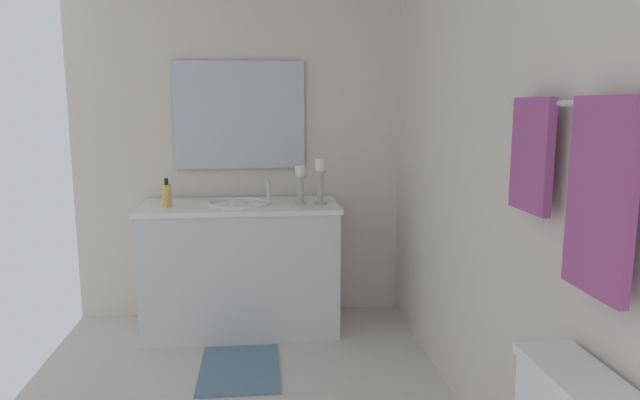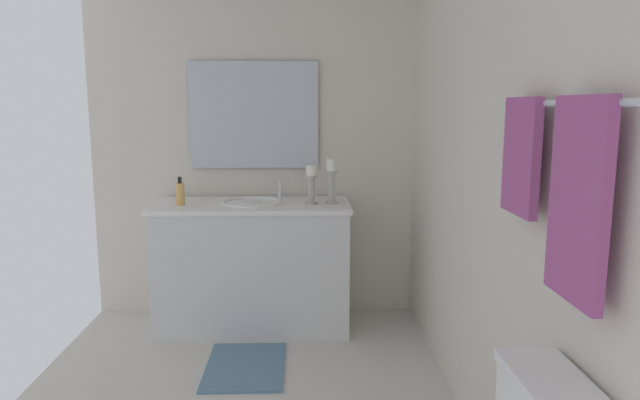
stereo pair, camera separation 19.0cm
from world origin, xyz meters
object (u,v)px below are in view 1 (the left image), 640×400
(candle_holder_short, at_px, (300,184))
(bath_mat, at_px, (239,369))
(candle_holder_tall, at_px, (320,180))
(towel_bar, at_px, (573,103))
(towel_near_vanity, at_px, (532,155))
(sink_basin, at_px, (240,210))
(mirror, at_px, (239,115))
(soap_bottle, at_px, (167,195))
(towel_center, at_px, (600,197))
(vanity_cabinet, at_px, (241,267))

(candle_holder_short, relative_size, bath_mat, 0.41)
(candle_holder_tall, distance_m, towel_bar, 2.10)
(bath_mat, bearing_deg, towel_near_vanity, 41.44)
(sink_basin, distance_m, towel_near_vanity, 2.16)
(mirror, bearing_deg, candle_holder_tall, 57.67)
(soap_bottle, xyz_separation_m, towel_bar, (1.96, 1.52, 0.56))
(mirror, xyz_separation_m, candle_holder_short, (0.33, 0.39, -0.43))
(towel_near_vanity, xyz_separation_m, towel_center, (0.40, 0.00, -0.08))
(mirror, height_order, soap_bottle, mirror)
(towel_near_vanity, bearing_deg, bath_mat, -138.56)
(vanity_cabinet, xyz_separation_m, candle_holder_tall, (0.05, 0.52, 0.57))
(sink_basin, height_order, towel_center, towel_center)
(vanity_cabinet, distance_m, candle_holder_tall, 0.78)
(candle_holder_tall, bearing_deg, towel_center, 13.80)
(sink_basin, bearing_deg, vanity_cabinet, -90.00)
(soap_bottle, bearing_deg, bath_mat, 38.12)
(vanity_cabinet, distance_m, mirror, 1.02)
(towel_bar, bearing_deg, towel_near_vanity, -174.92)
(sink_basin, distance_m, towel_bar, 2.38)
(towel_center, xyz_separation_m, bath_mat, (-1.60, -1.05, -1.22))
(mirror, xyz_separation_m, bath_mat, (0.91, 0.00, -1.39))
(candle_holder_short, bearing_deg, towel_bar, 19.06)
(soap_bottle, relative_size, towel_bar, 0.22)
(vanity_cabinet, bearing_deg, candle_holder_tall, 84.64)
(candle_holder_tall, height_order, towel_bar, towel_bar)
(candle_holder_short, height_order, soap_bottle, candle_holder_short)
(towel_near_vanity, bearing_deg, soap_bottle, -139.59)
(sink_basin, xyz_separation_m, mirror, (-0.28, -0.00, 0.60))
(vanity_cabinet, xyz_separation_m, towel_bar, (2.02, 1.07, 1.05))
(candle_holder_tall, relative_size, towel_near_vanity, 0.76)
(towel_bar, bearing_deg, soap_bottle, -142.31)
(mirror, relative_size, soap_bottle, 4.88)
(candle_holder_tall, bearing_deg, towel_bar, 15.64)
(towel_center, bearing_deg, soap_bottle, -145.31)
(candle_holder_tall, height_order, towel_near_vanity, towel_near_vanity)
(towel_near_vanity, relative_size, towel_center, 0.71)
(vanity_cabinet, distance_m, candle_holder_short, 0.68)
(soap_bottle, bearing_deg, candle_holder_tall, 90.49)
(soap_bottle, relative_size, towel_center, 0.33)
(towel_near_vanity, bearing_deg, sink_basin, -149.93)
(vanity_cabinet, bearing_deg, soap_bottle, -82.71)
(soap_bottle, distance_m, towel_center, 2.65)
(vanity_cabinet, relative_size, towel_center, 2.36)
(vanity_cabinet, distance_m, bath_mat, 0.75)
(soap_bottle, bearing_deg, sink_basin, 97.28)
(mirror, distance_m, candle_holder_tall, 0.74)
(bath_mat, bearing_deg, mirror, 180.00)
(sink_basin, distance_m, soap_bottle, 0.46)
(towel_center, bearing_deg, candle_holder_tall, -166.20)
(candle_holder_tall, xyz_separation_m, towel_center, (2.17, 0.53, 0.23))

